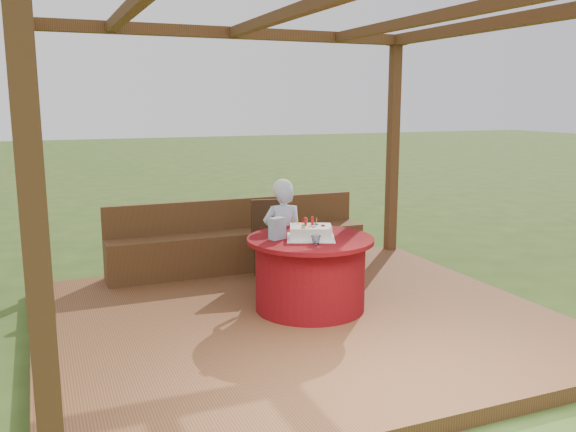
% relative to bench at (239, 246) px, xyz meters
% --- Properties ---
extents(ground, '(60.00, 60.00, 0.00)m').
position_rel_bench_xyz_m(ground, '(0.00, -1.72, -0.38)').
color(ground, '#324C19').
rests_on(ground, ground).
extents(deck, '(4.50, 4.00, 0.12)m').
position_rel_bench_xyz_m(deck, '(0.00, -1.72, -0.32)').
color(deck, brown).
rests_on(deck, ground).
extents(pergola, '(4.50, 4.00, 2.72)m').
position_rel_bench_xyz_m(pergola, '(0.00, -1.72, 2.02)').
color(pergola, brown).
rests_on(pergola, deck).
extents(bench, '(3.00, 0.42, 0.80)m').
position_rel_bench_xyz_m(bench, '(0.00, 0.00, 0.00)').
color(bench, brown).
rests_on(bench, deck).
extents(table, '(1.17, 1.17, 0.68)m').
position_rel_bench_xyz_m(table, '(0.18, -1.57, 0.08)').
color(table, maroon).
rests_on(table, deck).
extents(chair, '(0.47, 0.47, 0.85)m').
position_rel_bench_xyz_m(chair, '(0.22, -0.45, 0.20)').
color(chair, '#372111').
rests_on(chair, deck).
extents(elderly_woman, '(0.46, 0.36, 1.15)m').
position_rel_bench_xyz_m(elderly_woman, '(0.17, -0.92, 0.32)').
color(elderly_woman, '#A6CBF7').
rests_on(elderly_woman, deck).
extents(birthday_cake, '(0.56, 0.56, 0.19)m').
position_rel_bench_xyz_m(birthday_cake, '(0.18, -1.59, 0.48)').
color(birthday_cake, white).
rests_on(birthday_cake, table).
extents(gift_bag, '(0.16, 0.13, 0.20)m').
position_rel_bench_xyz_m(gift_bag, '(-0.12, -1.51, 0.52)').
color(gift_bag, '#C07CAE').
rests_on(gift_bag, table).
extents(drinking_glass, '(0.10, 0.10, 0.08)m').
position_rel_bench_xyz_m(drinking_glass, '(0.11, -1.83, 0.46)').
color(drinking_glass, white).
rests_on(drinking_glass, table).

